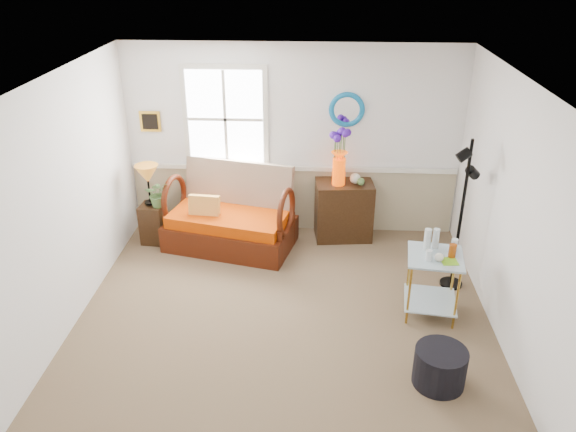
# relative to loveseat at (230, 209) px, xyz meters

# --- Properties ---
(floor) EXTENTS (4.50, 5.00, 0.01)m
(floor) POSITION_rel_loveseat_xyz_m (0.81, -1.91, -0.54)
(floor) COLOR brown
(floor) RESTS_ON ground
(ceiling) EXTENTS (4.50, 5.00, 0.01)m
(ceiling) POSITION_rel_loveseat_xyz_m (0.81, -1.91, 2.06)
(ceiling) COLOR white
(ceiling) RESTS_ON walls
(walls) EXTENTS (4.51, 5.01, 2.60)m
(walls) POSITION_rel_loveseat_xyz_m (0.81, -1.91, 0.76)
(walls) COLOR white
(walls) RESTS_ON floor
(wainscot) EXTENTS (4.46, 0.02, 0.90)m
(wainscot) POSITION_rel_loveseat_xyz_m (0.81, 0.57, -0.09)
(wainscot) COLOR tan
(wainscot) RESTS_ON walls
(chair_rail) EXTENTS (4.46, 0.04, 0.06)m
(chair_rail) POSITION_rel_loveseat_xyz_m (0.81, 0.56, 0.38)
(chair_rail) COLOR white
(chair_rail) RESTS_ON walls
(window) EXTENTS (1.14, 0.06, 1.44)m
(window) POSITION_rel_loveseat_xyz_m (-0.09, 0.56, 1.06)
(window) COLOR white
(window) RESTS_ON walls
(picture) EXTENTS (0.28, 0.03, 0.28)m
(picture) POSITION_rel_loveseat_xyz_m (-1.11, 0.57, 1.01)
(picture) COLOR gold
(picture) RESTS_ON walls
(mirror) EXTENTS (0.47, 0.07, 0.47)m
(mirror) POSITION_rel_loveseat_xyz_m (1.51, 0.57, 1.21)
(mirror) COLOR #1C8CC1
(mirror) RESTS_ON walls
(loveseat) EXTENTS (1.82, 1.29, 1.07)m
(loveseat) POSITION_rel_loveseat_xyz_m (0.00, 0.00, 0.00)
(loveseat) COLOR #4C1504
(loveseat) RESTS_ON floor
(throw_pillow) EXTENTS (0.41, 0.14, 0.40)m
(throw_pillow) POSITION_rel_loveseat_xyz_m (-0.32, -0.08, 0.02)
(throw_pillow) COLOR orange
(throw_pillow) RESTS_ON loveseat
(lamp_stand) EXTENTS (0.34, 0.34, 0.55)m
(lamp_stand) POSITION_rel_loveseat_xyz_m (-1.06, 0.06, -0.26)
(lamp_stand) COLOR #311E0F
(lamp_stand) RESTS_ON floor
(table_lamp) EXTENTS (0.40, 0.40, 0.56)m
(table_lamp) POSITION_rel_loveseat_xyz_m (-1.08, 0.08, 0.29)
(table_lamp) COLOR #B46C20
(table_lamp) RESTS_ON lamp_stand
(potted_plant) EXTENTS (0.39, 0.42, 0.29)m
(potted_plant) POSITION_rel_loveseat_xyz_m (-0.94, 0.03, 0.15)
(potted_plant) COLOR #4E743C
(potted_plant) RESTS_ON lamp_stand
(cabinet) EXTENTS (0.80, 0.56, 0.81)m
(cabinet) POSITION_rel_loveseat_xyz_m (1.52, 0.34, -0.13)
(cabinet) COLOR #311E0F
(cabinet) RESTS_ON floor
(flower_vase) EXTENTS (0.30, 0.30, 0.76)m
(flower_vase) POSITION_rel_loveseat_xyz_m (1.43, 0.28, 0.66)
(flower_vase) COLOR #E43F01
(flower_vase) RESTS_ON cabinet
(side_table) EXTENTS (0.65, 0.65, 0.73)m
(side_table) POSITION_rel_loveseat_xyz_m (2.42, -1.41, -0.17)
(side_table) COLOR #B1872D
(side_table) RESTS_ON floor
(tabletop_items) EXTENTS (0.46, 0.46, 0.25)m
(tabletop_items) POSITION_rel_loveseat_xyz_m (2.47, -1.38, 0.32)
(tabletop_items) COLOR silver
(tabletop_items) RESTS_ON side_table
(floor_lamp) EXTENTS (0.31, 0.31, 1.84)m
(floor_lamp) POSITION_rel_loveseat_xyz_m (2.79, -0.82, 0.38)
(floor_lamp) COLOR black
(floor_lamp) RESTS_ON floor
(ottoman) EXTENTS (0.54, 0.54, 0.37)m
(ottoman) POSITION_rel_loveseat_xyz_m (2.32, -2.52, -0.35)
(ottoman) COLOR black
(ottoman) RESTS_ON floor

